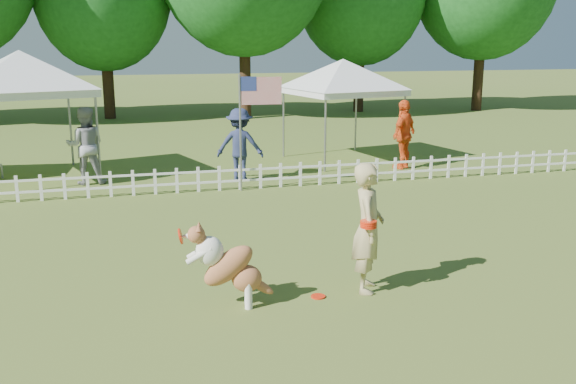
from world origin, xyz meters
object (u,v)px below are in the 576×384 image
(dog, at_px, (230,266))
(spectator_b, at_px, (240,145))
(canopy_tent_right, at_px, (342,111))
(flag_pole, at_px, (240,134))
(canopy_tent_left, at_px, (25,117))
(handler, at_px, (368,228))
(spectator_c, at_px, (404,134))
(spectator_a, at_px, (86,146))
(frisbee_on_turf, at_px, (318,296))

(dog, xyz_separation_m, spectator_b, (1.54, 7.87, 0.34))
(canopy_tent_right, xyz_separation_m, flag_pole, (-3.61, -3.20, -0.08))
(dog, bearing_deg, canopy_tent_left, 120.90)
(dog, relative_size, canopy_tent_left, 0.36)
(handler, distance_m, flag_pole, 6.63)
(handler, distance_m, spectator_c, 9.19)
(spectator_a, relative_size, spectator_c, 1.01)
(canopy_tent_left, distance_m, spectator_a, 1.86)
(canopy_tent_left, distance_m, flag_pole, 5.70)
(canopy_tent_left, bearing_deg, flag_pole, -44.77)
(spectator_c, bearing_deg, canopy_tent_left, -44.94)
(handler, xyz_separation_m, canopy_tent_left, (-5.70, 9.22, 0.66))
(handler, relative_size, spectator_a, 0.97)
(canopy_tent_right, bearing_deg, handler, -118.80)
(frisbee_on_turf, xyz_separation_m, flag_pole, (0.11, 6.68, 1.36))
(frisbee_on_turf, bearing_deg, canopy_tent_left, 117.97)
(frisbee_on_turf, height_order, spectator_b, spectator_b)
(handler, relative_size, canopy_tent_left, 0.58)
(frisbee_on_turf, xyz_separation_m, spectator_c, (4.98, 8.26, 0.95))
(canopy_tent_left, relative_size, canopy_tent_right, 1.10)
(flag_pole, relative_size, spectator_b, 1.49)
(dog, bearing_deg, handler, 12.10)
(dog, relative_size, spectator_a, 0.60)
(dog, distance_m, spectator_a, 8.68)
(canopy_tent_right, bearing_deg, frisbee_on_turf, -122.56)
(spectator_a, height_order, spectator_c, spectator_a)
(handler, distance_m, dog, 2.03)
(spectator_a, bearing_deg, canopy_tent_left, -29.75)
(flag_pole, bearing_deg, spectator_c, 20.43)
(canopy_tent_left, height_order, flag_pole, canopy_tent_left)
(frisbee_on_turf, relative_size, spectator_b, 0.11)
(spectator_c, bearing_deg, handler, 23.78)
(canopy_tent_right, xyz_separation_m, spectator_c, (1.26, -1.62, -0.50))
(canopy_tent_left, xyz_separation_m, flag_pole, (5.06, -2.63, -0.23))
(canopy_tent_right, height_order, spectator_a, canopy_tent_right)
(dog, bearing_deg, canopy_tent_right, 72.56)
(canopy_tent_left, bearing_deg, frisbee_on_turf, -79.30)
(dog, height_order, frisbee_on_turf, dog)
(canopy_tent_left, height_order, canopy_tent_right, canopy_tent_left)
(handler, height_order, spectator_b, handler)
(canopy_tent_right, xyz_separation_m, spectator_b, (-3.42, -2.01, -0.53))
(frisbee_on_turf, relative_size, flag_pole, 0.08)
(canopy_tent_right, distance_m, spectator_c, 2.11)
(frisbee_on_turf, xyz_separation_m, spectator_b, (0.30, 7.87, 0.91))
(flag_pole, distance_m, spectator_a, 3.98)
(spectator_b, relative_size, spectator_c, 0.96)
(handler, relative_size, flag_pole, 0.68)
(handler, distance_m, canopy_tent_left, 10.86)
(canopy_tent_left, bearing_deg, spectator_a, -49.91)
(dog, bearing_deg, frisbee_on_turf, 9.43)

